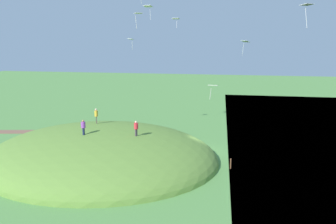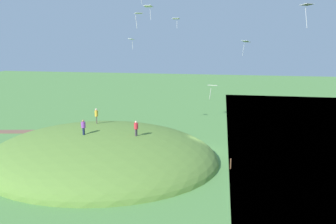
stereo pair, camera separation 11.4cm
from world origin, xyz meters
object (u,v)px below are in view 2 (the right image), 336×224
object	(u,v)px
kite_7	(213,86)
mooring_post	(231,164)
kite_5	(139,14)
person_walking_path	(96,114)
kite_9	(148,7)
kite_1	(307,6)
kite_6	(246,42)
person_watching_kites	(83,126)
person_on_hilltop	(136,127)
kite_10	(176,19)
kite_3	(131,40)

from	to	relation	value
kite_7	mooring_post	bearing A→B (deg)	-109.74
kite_5	mooring_post	world-z (taller)	kite_5
person_walking_path	kite_9	bearing A→B (deg)	97.14
mooring_post	kite_1	bearing A→B (deg)	158.00
person_walking_path	kite_6	bearing A→B (deg)	106.64
person_watching_kites	kite_1	distance (m)	23.65
person_on_hilltop	kite_10	bearing A→B (deg)	-163.10
kite_9	mooring_post	distance (m)	20.02
kite_10	kite_6	bearing A→B (deg)	-128.14
kite_7	mooring_post	xyz separation A→B (m)	(-1.93, -5.37, -8.76)
person_walking_path	kite_10	world-z (taller)	kite_10
kite_3	kite_1	bearing A→B (deg)	146.32
person_watching_kites	kite_3	world-z (taller)	kite_3
person_walking_path	kite_5	world-z (taller)	kite_5
person_on_hilltop	person_walking_path	distance (m)	7.06
kite_7	kite_10	xyz separation A→B (m)	(4.71, -12.29, 5.86)
kite_7	kite_9	size ratio (longest dim) A/B	0.74
kite_6	kite_3	bearing A→B (deg)	28.01
person_watching_kites	kite_3	distance (m)	14.34
kite_9	person_watching_kites	bearing A→B (deg)	57.37
person_walking_path	kite_7	xyz separation A→B (m)	(-13.63, 8.98, 4.95)
kite_6	person_walking_path	bearing A→B (deg)	39.22
kite_1	kite_3	distance (m)	22.36
person_on_hilltop	kite_5	world-z (taller)	kite_5
kite_3	kite_9	size ratio (longest dim) A/B	0.87
person_watching_kites	kite_10	xyz separation A→B (m)	(-8.46, -8.22, 10.88)
kite_5	kite_10	bearing A→B (deg)	155.93
person_on_hilltop	kite_1	xyz separation A→B (m)	(-15.32, 1.84, 11.58)
person_walking_path	kite_3	size ratio (longest dim) A/B	1.28
kite_9	kite_7	bearing A→B (deg)	123.05
kite_10	mooring_post	world-z (taller)	kite_10
kite_1	mooring_post	bearing A→B (deg)	-22.00
kite_9	kite_10	bearing A→B (deg)	-178.81
kite_1	mooring_post	distance (m)	16.34
kite_9	person_walking_path	bearing A→B (deg)	29.72
person_walking_path	kite_7	bearing A→B (deg)	34.04
kite_5	kite_9	distance (m)	2.97
person_on_hilltop	person_watching_kites	bearing A→B (deg)	-40.61
person_walking_path	kite_10	xyz separation A→B (m)	(-8.92, -3.31, 10.81)
kite_1	kite_5	size ratio (longest dim) A/B	1.04
person_on_hilltop	kite_6	distance (m)	23.33
person_walking_path	kite_10	size ratio (longest dim) A/B	1.58
kite_1	kite_9	distance (m)	17.95
kite_1	kite_5	distance (m)	20.64
kite_3	mooring_post	bearing A→B (deg)	142.04
kite_9	kite_3	bearing A→B (deg)	-46.82
kite_7	kite_9	distance (m)	16.28
person_watching_kites	kite_5	xyz separation A→B (m)	(-3.46, -10.45, 11.60)
kite_5	person_on_hilltop	bearing A→B (deg)	101.15
person_walking_path	kite_5	xyz separation A→B (m)	(-3.92, -5.54, 11.54)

